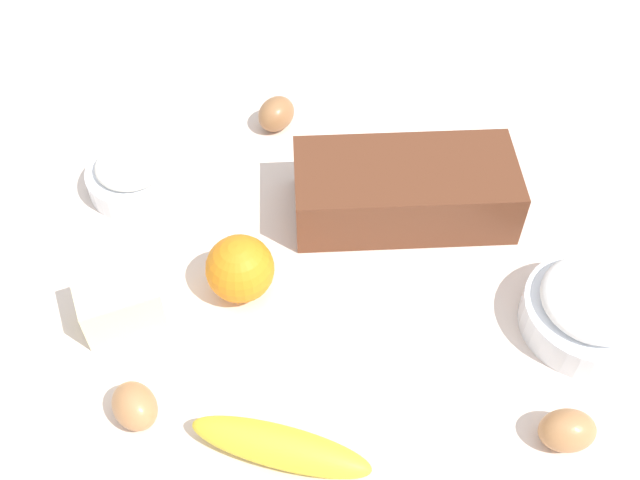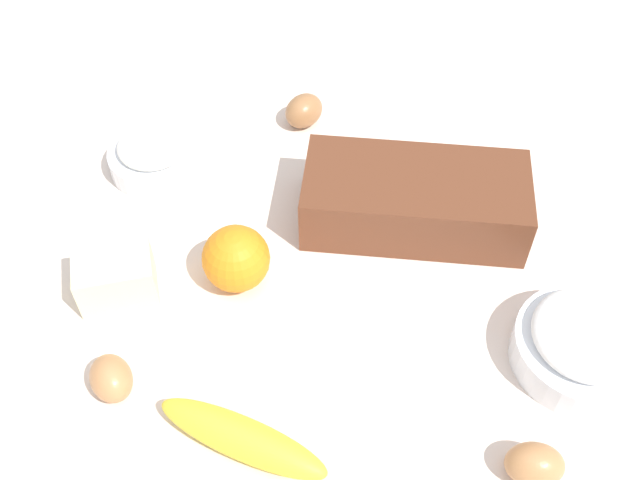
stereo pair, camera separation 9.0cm
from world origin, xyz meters
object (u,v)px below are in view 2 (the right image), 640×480
object	(u,v)px
banana	(242,438)
butter_block	(116,277)
orange_fruit	(236,259)
egg_beside_bowl	(111,378)
flour_bowl	(154,154)
loaf_pan	(415,199)
egg_loose	(534,465)
sugar_bowl	(584,343)
egg_near_butter	(304,111)

from	to	relation	value
banana	butter_block	xyz separation A→B (m)	(0.15, -0.21, 0.01)
orange_fruit	egg_beside_bowl	world-z (taller)	orange_fruit
orange_fruit	flour_bowl	bearing A→B (deg)	-59.49
orange_fruit	loaf_pan	bearing A→B (deg)	-159.42
orange_fruit	egg_beside_bowl	bearing A→B (deg)	47.32
loaf_pan	banana	distance (m)	0.37
flour_bowl	egg_loose	xyz separation A→B (m)	(-0.42, 0.46, -0.00)
sugar_bowl	egg_near_butter	distance (m)	0.51
flour_bowl	butter_block	xyz separation A→B (m)	(0.02, 0.21, 0.00)
egg_near_butter	egg_beside_bowl	bearing A→B (deg)	62.45
loaf_pan	egg_beside_bowl	xyz separation A→B (m)	(0.36, 0.23, -0.02)
loaf_pan	orange_fruit	size ratio (longest dim) A/B	3.65
flour_bowl	butter_block	bearing A→B (deg)	83.27
flour_bowl	egg_loose	bearing A→B (deg)	132.16
loaf_pan	egg_loose	xyz separation A→B (m)	(-0.08, 0.34, -0.02)
loaf_pan	flour_bowl	distance (m)	0.36
banana	butter_block	world-z (taller)	butter_block
butter_block	sugar_bowl	bearing A→B (deg)	167.12
sugar_bowl	egg_loose	bearing A→B (deg)	57.28
loaf_pan	egg_beside_bowl	world-z (taller)	loaf_pan
orange_fruit	butter_block	world-z (taller)	orange_fruit
orange_fruit	butter_block	size ratio (longest dim) A/B	0.90
orange_fruit	butter_block	distance (m)	0.14
banana	orange_fruit	distance (m)	0.22
loaf_pan	egg_near_butter	distance (m)	0.24
banana	egg_beside_bowl	xyz separation A→B (m)	(0.14, -0.07, 0.00)
flour_bowl	orange_fruit	world-z (taller)	orange_fruit
orange_fruit	egg_near_butter	world-z (taller)	orange_fruit
sugar_bowl	orange_fruit	distance (m)	0.40
loaf_pan	egg_loose	bearing A→B (deg)	111.20
banana	butter_block	size ratio (longest dim) A/B	2.11
orange_fruit	egg_loose	xyz separation A→B (m)	(-0.30, 0.26, -0.02)
sugar_bowl	egg_loose	distance (m)	0.15
orange_fruit	egg_beside_bowl	xyz separation A→B (m)	(0.13, 0.14, -0.02)
orange_fruit	banana	bearing A→B (deg)	92.45
banana	egg_loose	bearing A→B (deg)	171.48
flour_bowl	banana	world-z (taller)	flour_bowl
egg_near_butter	butter_block	bearing A→B (deg)	51.79
sugar_bowl	banana	xyz separation A→B (m)	(0.37, 0.09, -0.01)
egg_loose	flour_bowl	bearing A→B (deg)	-47.84
sugar_bowl	egg_near_butter	bearing A→B (deg)	-54.84
butter_block	egg_beside_bowl	distance (m)	0.13
loaf_pan	orange_fruit	xyz separation A→B (m)	(0.22, 0.08, -0.00)
loaf_pan	egg_near_butter	bearing A→B (deg)	-47.24
butter_block	orange_fruit	bearing A→B (deg)	-175.13
sugar_bowl	orange_fruit	size ratio (longest dim) A/B	1.87
sugar_bowl	banana	distance (m)	0.38
egg_near_butter	egg_loose	size ratio (longest dim) A/B	1.01
banana	egg_beside_bowl	size ratio (longest dim) A/B	3.31
flour_bowl	butter_block	world-z (taller)	same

